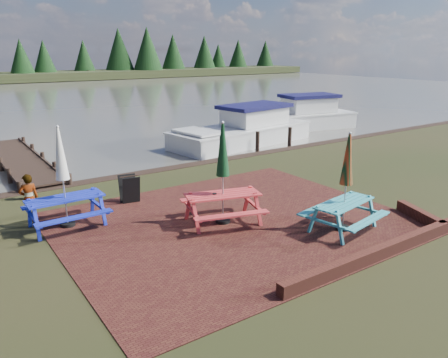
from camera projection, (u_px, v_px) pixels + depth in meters
ground at (256, 235)px, 11.08m from camera, size 120.00×120.00×0.00m
paving at (233, 222)px, 11.87m from camera, size 9.00×7.50×0.02m
brick_wall at (391, 242)px, 10.29m from camera, size 6.21×1.79×0.30m
water at (8, 100)px, 40.38m from camera, size 120.00×60.00×0.02m
picnic_table_teal at (345, 197)px, 11.12m from camera, size 2.10×1.94×2.56m
picnic_table_red at (223, 189)px, 11.56m from camera, size 2.38×2.23×2.74m
picnic_table_blue at (64, 193)px, 11.34m from camera, size 1.95×1.73×2.67m
chalkboard at (129, 189)px, 13.26m from camera, size 0.56×0.58×0.85m
jetty at (21, 160)px, 18.09m from camera, size 1.76×9.08×1.00m
boat_near at (244, 131)px, 22.59m from camera, size 8.28×3.92×2.15m
boat_far at (299, 118)px, 26.91m from camera, size 7.63×3.92×2.27m
person at (26, 175)px, 13.49m from camera, size 0.59×0.39×1.59m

